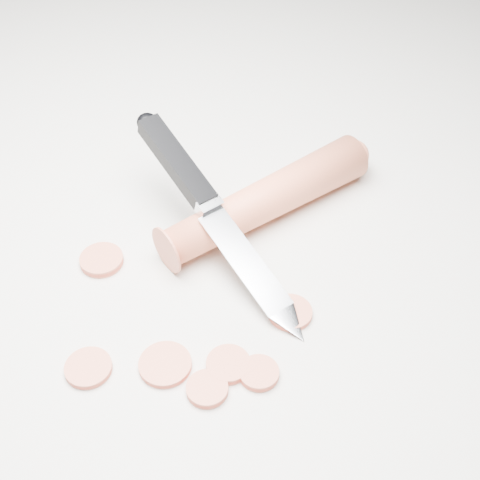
{
  "coord_description": "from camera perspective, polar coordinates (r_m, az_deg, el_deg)",
  "views": [
    {
      "loc": [
        0.07,
        -0.37,
        0.43
      ],
      "look_at": [
        0.04,
        0.03,
        0.02
      ],
      "focal_mm": 50.0,
      "sensor_mm": 36.0,
      "label": 1
    }
  ],
  "objects": [
    {
      "name": "carrot_slice_2",
      "position": [
        0.52,
        -6.41,
        -10.51
      ],
      "size": [
        0.04,
        0.04,
        0.01
      ],
      "primitive_type": "cylinder",
      "color": "#D76445",
      "rests_on": "ground"
    },
    {
      "name": "carrot_slice_4",
      "position": [
        0.55,
        4.31,
        -6.19
      ],
      "size": [
        0.04,
        0.04,
        0.01
      ],
      "primitive_type": "cylinder",
      "color": "#D76445",
      "rests_on": "ground"
    },
    {
      "name": "carrot",
      "position": [
        0.61,
        2.26,
        3.47
      ],
      "size": [
        0.19,
        0.17,
        0.04
      ],
      "primitive_type": "cylinder",
      "rotation": [
        1.57,
        0.0,
        -0.85
      ],
      "color": "#E76540",
      "rests_on": "ground"
    },
    {
      "name": "carrot_slice_5",
      "position": [
        0.6,
        -11.73,
        -1.68
      ],
      "size": [
        0.04,
        0.04,
        0.01
      ],
      "primitive_type": "cylinder",
      "color": "#D76445",
      "rests_on": "ground"
    },
    {
      "name": "carrot_slice_6",
      "position": [
        0.52,
        -1.01,
        -10.57
      ],
      "size": [
        0.03,
        0.03,
        0.01
      ],
      "primitive_type": "cylinder",
      "color": "#D76445",
      "rests_on": "ground"
    },
    {
      "name": "carrot_slice_0",
      "position": [
        0.53,
        -12.81,
        -10.6
      ],
      "size": [
        0.04,
        0.04,
        0.01
      ],
      "primitive_type": "cylinder",
      "color": "#D76445",
      "rests_on": "ground"
    },
    {
      "name": "ground",
      "position": [
        0.58,
        -4.14,
        -3.26
      ],
      "size": [
        2.4,
        2.4,
        0.0
      ],
      "primitive_type": "plane",
      "color": "silver",
      "rests_on": "ground"
    },
    {
      "name": "carrot_slice_3",
      "position": [
        0.51,
        1.63,
        -11.29
      ],
      "size": [
        0.03,
        0.03,
        0.01
      ],
      "primitive_type": "cylinder",
      "color": "#D76445",
      "rests_on": "ground"
    },
    {
      "name": "kitchen_knife",
      "position": [
        0.56,
        -1.85,
        2.02
      ],
      "size": [
        0.18,
        0.2,
        0.09
      ],
      "primitive_type": null,
      "color": "silver",
      "rests_on": "ground"
    },
    {
      "name": "carrot_slice_1",
      "position": [
        0.51,
        -2.82,
        -12.57
      ],
      "size": [
        0.03,
        0.03,
        0.01
      ],
      "primitive_type": "cylinder",
      "color": "#D76445",
      "rests_on": "ground"
    }
  ]
}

